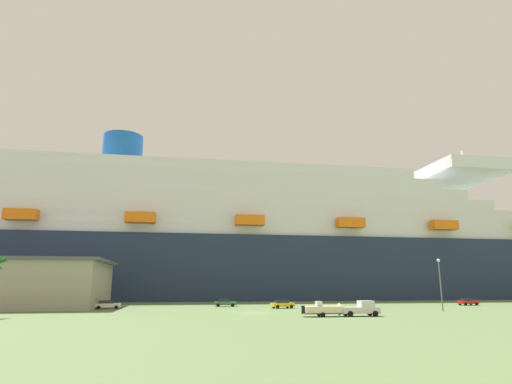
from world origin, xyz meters
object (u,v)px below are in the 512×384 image
at_px(street_lamp, 440,277).
at_px(parked_car_red_hatchback, 468,302).
at_px(cruise_ship, 245,245).
at_px(small_boat_on_trailer, 327,310).
at_px(parked_car_white_van, 107,304).
at_px(parked_car_green_wagon, 225,303).
at_px(pickup_truck, 361,309).
at_px(parked_car_yellow_taxi, 282,304).

bearing_deg(street_lamp, parked_car_red_hatchback, 40.71).
relative_size(cruise_ship, parked_car_red_hatchback, 70.22).
distance_m(small_boat_on_trailer, parked_car_white_van, 43.03).
relative_size(small_boat_on_trailer, parked_car_green_wagon, 1.57).
bearing_deg(parked_car_green_wagon, parked_car_white_van, -173.06).
bearing_deg(cruise_ship, pickup_truck, -89.53).
xyz_separation_m(pickup_truck, small_boat_on_trailer, (-5.12, 0.53, -0.08)).
xyz_separation_m(cruise_ship, parked_car_red_hatchback, (39.34, -50.18, -16.17)).
xyz_separation_m(pickup_truck, parked_car_yellow_taxi, (-4.67, 22.88, -0.21)).
bearing_deg(parked_car_green_wagon, pickup_truck, -65.71).
height_order(small_boat_on_trailer, street_lamp, street_lamp).
height_order(small_boat_on_trailer, parked_car_yellow_taxi, small_boat_on_trailer).
bearing_deg(cruise_ship, parked_car_white_van, -129.29).
distance_m(small_boat_on_trailer, parked_car_green_wagon, 32.56).
distance_m(street_lamp, parked_car_yellow_taxi, 29.09).
relative_size(cruise_ship, street_lamp, 33.95).
xyz_separation_m(parked_car_red_hatchback, parked_car_yellow_taxi, (-43.40, -0.90, 0.00)).
bearing_deg(pickup_truck, street_lamp, 19.94).
bearing_deg(parked_car_red_hatchback, small_boat_on_trailer, -152.06).
distance_m(parked_car_red_hatchback, parked_car_yellow_taxi, 43.41).
height_order(pickup_truck, parked_car_red_hatchback, pickup_truck).
xyz_separation_m(pickup_truck, parked_car_white_van, (-37.43, 28.95, -0.21)).
height_order(cruise_ship, street_lamp, cruise_ship).
bearing_deg(small_boat_on_trailer, parked_car_yellow_taxi, 88.85).
distance_m(parked_car_white_van, parked_car_red_hatchback, 76.34).
distance_m(cruise_ship, small_boat_on_trailer, 75.30).
height_order(street_lamp, parked_car_yellow_taxi, street_lamp).
bearing_deg(street_lamp, cruise_ship, 106.45).
distance_m(pickup_truck, small_boat_on_trailer, 5.14).
xyz_separation_m(cruise_ship, parked_car_white_van, (-36.83, -45.01, -16.17)).
bearing_deg(pickup_truck, parked_car_yellow_taxi, 101.53).
bearing_deg(parked_car_white_van, parked_car_yellow_taxi, -10.49).
relative_size(parked_car_white_van, parked_car_green_wagon, 1.02).
bearing_deg(cruise_ship, parked_car_red_hatchback, -51.90).
bearing_deg(parked_car_yellow_taxi, cruise_ship, 85.45).
xyz_separation_m(street_lamp, parked_car_red_hatchback, (19.56, 16.83, -4.89)).
distance_m(pickup_truck, parked_car_white_van, 47.32).
height_order(parked_car_white_van, parked_car_yellow_taxi, same).
distance_m(parked_car_white_van, parked_car_yellow_taxi, 33.32).
distance_m(cruise_ship, parked_car_green_wagon, 47.23).
xyz_separation_m(cruise_ship, pickup_truck, (0.60, -73.96, -15.96)).
bearing_deg(parked_car_white_van, parked_car_red_hatchback, -3.88).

